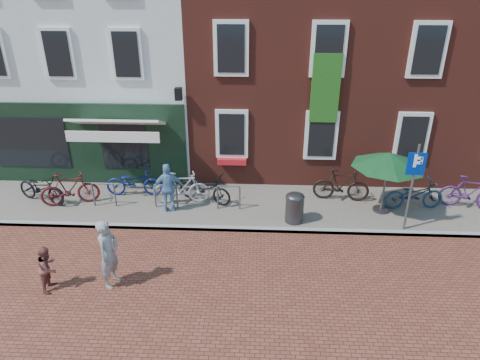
{
  "coord_description": "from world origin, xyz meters",
  "views": [
    {
      "loc": [
        1.43,
        -10.77,
        6.92
      ],
      "look_at": [
        0.88,
        0.85,
        1.3
      ],
      "focal_mm": 32.19,
      "sensor_mm": 36.0,
      "label": 1
    }
  ],
  "objects_px": {
    "bicycle_0": "(41,188)",
    "woman": "(109,254)",
    "parasol": "(389,157)",
    "boy": "(48,268)",
    "bicycle_4": "(205,188)",
    "bicycle_2": "(134,182)",
    "bicycle_3": "(182,188)",
    "bicycle_6": "(414,194)",
    "cafe_person": "(168,188)",
    "bicycle_1": "(70,189)",
    "bicycle_5": "(341,185)",
    "bicycle_7": "(470,192)",
    "parking_sign": "(414,176)",
    "litter_bin": "(295,206)"
  },
  "relations": [
    {
      "from": "cafe_person",
      "to": "bicycle_3",
      "type": "height_order",
      "value": "cafe_person"
    },
    {
      "from": "bicycle_7",
      "to": "litter_bin",
      "type": "bearing_deg",
      "value": 113.86
    },
    {
      "from": "parasol",
      "to": "boy",
      "type": "relative_size",
      "value": 1.89
    },
    {
      "from": "bicycle_2",
      "to": "bicycle_5",
      "type": "bearing_deg",
      "value": -91.8
    },
    {
      "from": "boy",
      "to": "cafe_person",
      "type": "xyz_separation_m",
      "value": [
        2.17,
        3.7,
        0.32
      ]
    },
    {
      "from": "bicycle_0",
      "to": "bicycle_6",
      "type": "height_order",
      "value": "same"
    },
    {
      "from": "bicycle_2",
      "to": "parking_sign",
      "type": "bearing_deg",
      "value": -103.31
    },
    {
      "from": "cafe_person",
      "to": "bicycle_0",
      "type": "bearing_deg",
      "value": -20.07
    },
    {
      "from": "bicycle_1",
      "to": "bicycle_2",
      "type": "distance_m",
      "value": 2.03
    },
    {
      "from": "bicycle_0",
      "to": "parasol",
      "type": "bearing_deg",
      "value": -69.26
    },
    {
      "from": "bicycle_3",
      "to": "bicycle_6",
      "type": "relative_size",
      "value": 0.97
    },
    {
      "from": "woman",
      "to": "bicycle_0",
      "type": "relative_size",
      "value": 0.95
    },
    {
      "from": "bicycle_2",
      "to": "parasol",
      "type": "bearing_deg",
      "value": -96.54
    },
    {
      "from": "cafe_person",
      "to": "bicycle_4",
      "type": "xyz_separation_m",
      "value": [
        1.04,
        0.66,
        -0.31
      ]
    },
    {
      "from": "bicycle_4",
      "to": "bicycle_5",
      "type": "bearing_deg",
      "value": -63.69
    },
    {
      "from": "boy",
      "to": "bicycle_1",
      "type": "xyz_separation_m",
      "value": [
        -1.1,
        3.97,
        0.06
      ]
    },
    {
      "from": "litter_bin",
      "to": "bicycle_0",
      "type": "relative_size",
      "value": 0.54
    },
    {
      "from": "parasol",
      "to": "bicycle_4",
      "type": "distance_m",
      "value": 5.81
    },
    {
      "from": "parasol",
      "to": "woman",
      "type": "xyz_separation_m",
      "value": [
        -7.43,
        -3.79,
        -1.06
      ]
    },
    {
      "from": "boy",
      "to": "bicycle_6",
      "type": "xyz_separation_m",
      "value": [
        9.89,
        4.21,
        0.01
      ]
    },
    {
      "from": "litter_bin",
      "to": "parasol",
      "type": "distance_m",
      "value": 3.19
    },
    {
      "from": "bicycle_3",
      "to": "bicycle_6",
      "type": "height_order",
      "value": "bicycle_3"
    },
    {
      "from": "bicycle_0",
      "to": "bicycle_7",
      "type": "distance_m",
      "value": 13.79
    },
    {
      "from": "bicycle_0",
      "to": "woman",
      "type": "bearing_deg",
      "value": -116.33
    },
    {
      "from": "boy",
      "to": "bicycle_6",
      "type": "bearing_deg",
      "value": -66.16
    },
    {
      "from": "woman",
      "to": "bicycle_2",
      "type": "relative_size",
      "value": 0.95
    },
    {
      "from": "bicycle_7",
      "to": "bicycle_3",
      "type": "bearing_deg",
      "value": 103.48
    },
    {
      "from": "parking_sign",
      "to": "bicycle_3",
      "type": "bearing_deg",
      "value": 169.28
    },
    {
      "from": "bicycle_0",
      "to": "bicycle_2",
      "type": "distance_m",
      "value": 2.97
    },
    {
      "from": "bicycle_1",
      "to": "litter_bin",
      "type": "bearing_deg",
      "value": -113.61
    },
    {
      "from": "bicycle_2",
      "to": "bicycle_6",
      "type": "xyz_separation_m",
      "value": [
        9.1,
        -0.48,
        0.0
      ]
    },
    {
      "from": "bicycle_5",
      "to": "woman",
      "type": "bearing_deg",
      "value": 131.74
    },
    {
      "from": "parking_sign",
      "to": "bicycle_6",
      "type": "xyz_separation_m",
      "value": [
        0.62,
        1.28,
        -1.22
      ]
    },
    {
      "from": "bicycle_4",
      "to": "bicycle_7",
      "type": "bearing_deg",
      "value": -67.85
    },
    {
      "from": "bicycle_5",
      "to": "bicycle_1",
      "type": "bearing_deg",
      "value": 100.78
    },
    {
      "from": "cafe_person",
      "to": "bicycle_6",
      "type": "xyz_separation_m",
      "value": [
        7.72,
        0.52,
        -0.31
      ]
    },
    {
      "from": "bicycle_4",
      "to": "bicycle_6",
      "type": "height_order",
      "value": "same"
    },
    {
      "from": "parking_sign",
      "to": "bicycle_1",
      "type": "relative_size",
      "value": 1.46
    },
    {
      "from": "woman",
      "to": "bicycle_1",
      "type": "distance_m",
      "value": 4.54
    },
    {
      "from": "parasol",
      "to": "cafe_person",
      "type": "height_order",
      "value": "parasol"
    },
    {
      "from": "woman",
      "to": "bicycle_7",
      "type": "bearing_deg",
      "value": -55.35
    },
    {
      "from": "bicycle_1",
      "to": "bicycle_6",
      "type": "relative_size",
      "value": 0.97
    },
    {
      "from": "bicycle_5",
      "to": "bicycle_7",
      "type": "xyz_separation_m",
      "value": [
        4.0,
        -0.33,
        0.0
      ]
    },
    {
      "from": "bicycle_3",
      "to": "bicycle_7",
      "type": "distance_m",
      "value": 9.19
    },
    {
      "from": "bicycle_5",
      "to": "bicycle_0",
      "type": "bearing_deg",
      "value": 99.64
    },
    {
      "from": "parasol",
      "to": "bicycle_4",
      "type": "bearing_deg",
      "value": 176.39
    },
    {
      "from": "cafe_person",
      "to": "bicycle_3",
      "type": "bearing_deg",
      "value": -135.25
    },
    {
      "from": "bicycle_0",
      "to": "bicycle_6",
      "type": "relative_size",
      "value": 1.0
    },
    {
      "from": "bicycle_3",
      "to": "boy",
      "type": "bearing_deg",
      "value": 143.52
    },
    {
      "from": "parasol",
      "to": "bicycle_3",
      "type": "xyz_separation_m",
      "value": [
        -6.38,
        0.23,
        -1.3
      ]
    }
  ]
}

